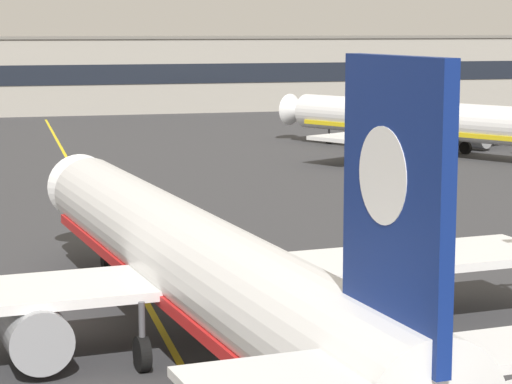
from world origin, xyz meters
TOP-DOWN VIEW (x-y plane):
  - taxiway_centreline at (0.00, 30.00)m, footprint 6.93×179.89m
  - airliner_foreground at (0.24, 13.08)m, footprint 32.32×41.52m
  - airliner_background at (36.66, 69.06)m, footprint 29.01×36.17m
  - safety_cone_by_nose_gear at (1.10, 28.22)m, footprint 0.44×0.44m
  - terminal_building at (10.91, 130.98)m, footprint 140.11×12.40m

SIDE VIEW (x-z plane):
  - taxiway_centreline at x=0.00m, z-range 0.00..0.01m
  - safety_cone_by_nose_gear at x=1.10m, z-range -0.02..0.53m
  - airliner_background at x=36.66m, z-range -2.34..8.77m
  - airliner_foreground at x=0.24m, z-range -2.46..9.19m
  - terminal_building at x=10.91m, z-range 0.01..11.06m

